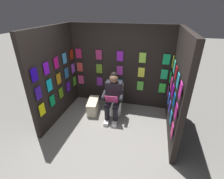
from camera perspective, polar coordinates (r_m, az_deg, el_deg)
ground_plane at (r=3.55m, az=-4.33°, el=-20.03°), size 30.00×30.00×0.00m
display_wall_back at (r=4.58m, az=2.90°, el=7.89°), size 2.79×0.14×2.23m
display_wall_left at (r=3.61m, az=21.66°, el=0.60°), size 0.14×1.91×2.23m
display_wall_right at (r=4.21m, az=-19.02°, el=4.70°), size 0.14×1.91×2.23m
toilet at (r=4.41m, az=0.93°, el=-4.10°), size 0.41×0.56×0.77m
person_reading at (r=4.08m, az=0.39°, el=-2.40°), size 0.54×0.70×1.19m
comic_longbox_near at (r=4.53m, az=-6.55°, el=-5.70°), size 0.35×0.64×0.34m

